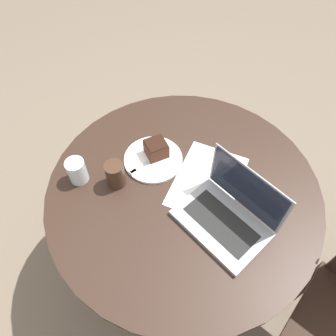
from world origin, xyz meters
The scene contains 9 objects.
ground_plane centered at (0.00, 0.00, 0.00)m, with size 12.00×12.00×0.00m, color #6B5B4C.
dining_table centered at (0.00, 0.00, 0.54)m, with size 1.04×1.04×0.71m.
paper_document centered at (0.09, -0.03, 0.71)m, with size 0.40×0.37×0.00m.
plate centered at (-0.01, 0.18, 0.72)m, with size 0.24×0.24×0.01m.
cake_slice centered at (0.01, 0.19, 0.76)m, with size 0.10×0.10×0.07m.
fork centered at (-0.06, 0.18, 0.73)m, with size 0.17×0.03×0.00m.
coffee_glass centered at (-0.18, 0.18, 0.77)m, with size 0.07×0.07×0.11m.
water_glass centered at (-0.29, 0.28, 0.76)m, with size 0.07×0.07×0.10m.
laptop centered at (0.04, -0.19, 0.75)m, with size 0.24×0.33×0.22m.
Camera 1 is at (-0.45, -0.49, 1.77)m, focal length 35.00 mm.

